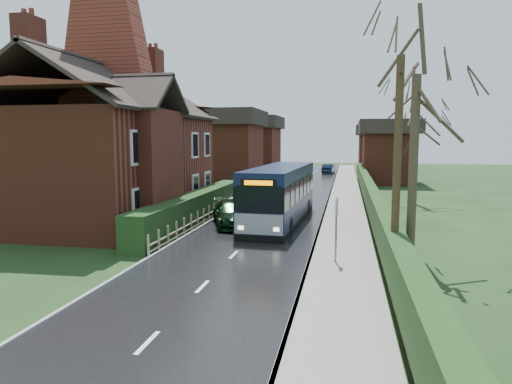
% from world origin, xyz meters
% --- Properties ---
extents(ground, '(140.00, 140.00, 0.00)m').
position_xyz_m(ground, '(0.00, 0.00, 0.00)').
color(ground, '#29471E').
rests_on(ground, ground).
extents(road, '(6.00, 100.00, 0.02)m').
position_xyz_m(road, '(0.00, 10.00, 0.01)').
color(road, black).
rests_on(road, ground).
extents(pavement, '(2.50, 100.00, 0.14)m').
position_xyz_m(pavement, '(4.25, 10.00, 0.07)').
color(pavement, slate).
rests_on(pavement, ground).
extents(kerb_right, '(0.12, 100.00, 0.14)m').
position_xyz_m(kerb_right, '(3.05, 10.00, 0.07)').
color(kerb_right, gray).
rests_on(kerb_right, ground).
extents(kerb_left, '(0.12, 100.00, 0.10)m').
position_xyz_m(kerb_left, '(-3.05, 10.00, 0.05)').
color(kerb_left, gray).
rests_on(kerb_left, ground).
extents(front_hedge, '(1.20, 16.00, 1.60)m').
position_xyz_m(front_hedge, '(-3.90, 5.00, 0.80)').
color(front_hedge, black).
rests_on(front_hedge, ground).
extents(picket_fence, '(0.10, 16.00, 0.90)m').
position_xyz_m(picket_fence, '(-3.15, 5.00, 0.45)').
color(picket_fence, tan).
rests_on(picket_fence, ground).
extents(right_wall_hedge, '(0.60, 50.00, 1.80)m').
position_xyz_m(right_wall_hedge, '(5.80, 10.00, 1.02)').
color(right_wall_hedge, brown).
rests_on(right_wall_hedge, ground).
extents(brick_house, '(9.30, 14.60, 10.30)m').
position_xyz_m(brick_house, '(-8.73, 4.78, 4.38)').
color(brick_house, brown).
rests_on(brick_house, ground).
extents(bus, '(2.81, 10.29, 3.09)m').
position_xyz_m(bus, '(0.80, 5.35, 1.53)').
color(bus, black).
rests_on(bus, ground).
extents(car_silver, '(1.65, 3.90, 1.32)m').
position_xyz_m(car_silver, '(-1.50, 12.00, 0.66)').
color(car_silver, silver).
rests_on(car_silver, ground).
extents(car_green, '(3.25, 4.79, 1.29)m').
position_xyz_m(car_green, '(-1.60, 4.00, 0.64)').
color(car_green, black).
rests_on(car_green, ground).
extents(car_distant, '(1.72, 3.98, 1.27)m').
position_xyz_m(car_distant, '(2.00, 42.03, 0.64)').
color(car_distant, black).
rests_on(car_distant, ground).
extents(bus_stop_sign, '(0.12, 0.38, 2.51)m').
position_xyz_m(bus_stop_sign, '(4.00, -2.74, 1.65)').
color(bus_stop_sign, slate).
rests_on(bus_stop_sign, ground).
extents(telegraph_pole, '(0.24, 0.90, 7.01)m').
position_xyz_m(telegraph_pole, '(5.80, -5.00, 3.55)').
color(telegraph_pole, '#312616').
rests_on(telegraph_pole, ground).
extents(tree_right_near, '(4.56, 4.56, 9.84)m').
position_xyz_m(tree_right_near, '(6.72, -1.68, 7.35)').
color(tree_right_near, '#3B3023').
rests_on(tree_right_near, ground).
extents(tree_right_far, '(4.74, 4.74, 9.15)m').
position_xyz_m(tree_right_far, '(9.00, 14.50, 6.83)').
color(tree_right_far, '#372C20').
rests_on(tree_right_far, ground).
extents(tree_house_side, '(4.49, 4.49, 10.21)m').
position_xyz_m(tree_house_side, '(-12.59, 16.35, 7.62)').
color(tree_house_side, '#34291E').
rests_on(tree_house_side, ground).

